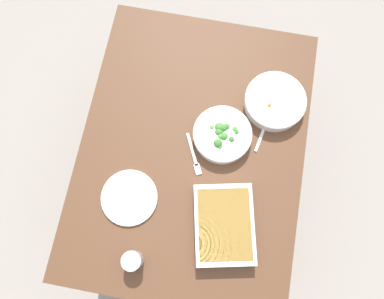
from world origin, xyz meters
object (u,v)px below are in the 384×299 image
object	(u,v)px
baking_dish	(224,225)
fork_on_table	(194,157)
stew_bowl	(275,102)
drink_cup	(133,261)
side_plate	(129,198)
broccoli_bowl	(222,135)
spoon_by_stew	(265,126)

from	to	relation	value
baking_dish	fork_on_table	xyz separation A→B (m)	(0.24, 0.16, -0.03)
stew_bowl	fork_on_table	size ratio (longest dim) A/B	1.50
baking_dish	drink_cup	xyz separation A→B (m)	(-0.19, 0.31, 0.00)
side_plate	fork_on_table	world-z (taller)	side_plate
broccoli_bowl	baking_dish	xyz separation A→B (m)	(-0.35, -0.06, 0.00)
stew_bowl	baking_dish	size ratio (longest dim) A/B	0.74
fork_on_table	drink_cup	bearing A→B (deg)	161.03
baking_dish	drink_cup	size ratio (longest dim) A/B	4.00
fork_on_table	stew_bowl	bearing A→B (deg)	-44.99
side_plate	baking_dish	bearing A→B (deg)	-95.46
drink_cup	baking_dish	bearing A→B (deg)	-58.48
stew_bowl	spoon_by_stew	bearing A→B (deg)	168.36
stew_bowl	broccoli_bowl	world-z (taller)	broccoli_bowl
broccoli_bowl	side_plate	xyz separation A→B (m)	(-0.31, 0.31, -0.02)
broccoli_bowl	drink_cup	distance (m)	0.59
drink_cup	side_plate	size ratio (longest dim) A/B	0.39
baking_dish	side_plate	distance (m)	0.38
stew_bowl	fork_on_table	bearing A→B (deg)	135.01
stew_bowl	fork_on_table	world-z (taller)	stew_bowl
drink_cup	broccoli_bowl	bearing A→B (deg)	-24.42
stew_bowl	spoon_by_stew	distance (m)	0.11
stew_bowl	side_plate	size ratio (longest dim) A/B	1.14
side_plate	fork_on_table	bearing A→B (deg)	-46.59
side_plate	spoon_by_stew	distance (m)	0.61
side_plate	spoon_by_stew	bearing A→B (deg)	-51.21
stew_bowl	fork_on_table	xyz separation A→B (m)	(-0.28, 0.28, -0.03)
spoon_by_stew	fork_on_table	xyz separation A→B (m)	(-0.18, 0.26, -0.00)
broccoli_bowl	spoon_by_stew	distance (m)	0.18
fork_on_table	baking_dish	bearing A→B (deg)	-146.82
broccoli_bowl	fork_on_table	world-z (taller)	broccoli_bowl
drink_cup	fork_on_table	world-z (taller)	drink_cup
baking_dish	spoon_by_stew	xyz separation A→B (m)	(0.42, -0.10, -0.03)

